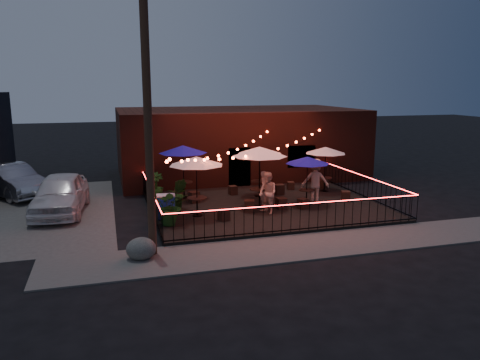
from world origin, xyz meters
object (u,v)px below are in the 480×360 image
object	(u,v)px
cafe_table_5	(326,151)
utility_pole	(148,132)
cooler	(166,206)
cafe_table_2	(260,153)
cafe_table_4	(308,161)
boulder	(141,249)
cafe_table_3	(259,151)
cafe_table_0	(196,162)
cafe_table_1	(183,150)

from	to	relation	value
cafe_table_5	utility_pole	bearing A→B (deg)	-145.36
cooler	cafe_table_5	bearing A→B (deg)	23.65
cafe_table_2	cafe_table_4	bearing A→B (deg)	-4.06
cooler	boulder	distance (m)	4.19
boulder	cafe_table_4	bearing A→B (deg)	30.32
cafe_table_3	cafe_table_5	bearing A→B (deg)	1.88
cooler	boulder	xyz separation A→B (m)	(-1.30, -3.97, -0.28)
utility_pole	cafe_table_2	world-z (taller)	utility_pole
cafe_table_4	cooler	distance (m)	6.53
cafe_table_2	cafe_table_3	bearing A→B (deg)	71.99
cafe_table_2	cafe_table_5	size ratio (longest dim) A/B	1.37
cafe_table_4	cafe_table_0	bearing A→B (deg)	-174.59
utility_pole	cafe_table_5	xyz separation A→B (m)	(9.20, 6.36, -1.80)
cafe_table_3	cafe_table_5	world-z (taller)	cafe_table_3
cafe_table_1	cooler	bearing A→B (deg)	-111.15
cafe_table_1	cafe_table_5	bearing A→B (deg)	-4.47
utility_pole	boulder	size ratio (longest dim) A/B	8.68
cafe_table_3	cooler	bearing A→B (deg)	-151.68
utility_pole	cafe_table_5	distance (m)	11.33
boulder	cafe_table_5	bearing A→B (deg)	34.81
cafe_table_0	cafe_table_5	bearing A→B (deg)	20.92
cafe_table_3	boulder	world-z (taller)	cafe_table_3
cafe_table_0	cafe_table_3	world-z (taller)	cafe_table_0
cooler	boulder	bearing A→B (deg)	-102.42
utility_pole	cafe_table_3	distance (m)	8.61
utility_pole	cafe_table_0	world-z (taller)	utility_pole
cafe_table_5	cafe_table_4	bearing A→B (deg)	-131.63
cafe_table_2	cafe_table_3	xyz separation A→B (m)	(0.63, 1.94, -0.21)
cafe_table_2	cafe_table_4	size ratio (longest dim) A/B	1.30
cooler	cafe_table_4	bearing A→B (deg)	10.07
cafe_table_1	cooler	distance (m)	3.92
cafe_table_1	boulder	world-z (taller)	cafe_table_1
cafe_table_1	cooler	world-z (taller)	cafe_table_1
cooler	boulder	world-z (taller)	cooler
cafe_table_1	cafe_table_5	world-z (taller)	cafe_table_1
cafe_table_0	cooler	bearing A→B (deg)	-179.53
cafe_table_4	boulder	bearing A→B (deg)	-149.68
boulder	cooler	bearing A→B (deg)	71.95
cafe_table_5	cooler	distance (m)	8.87
cafe_table_1	cafe_table_2	world-z (taller)	cafe_table_2
cafe_table_5	boulder	bearing A→B (deg)	-145.19
cafe_table_2	boulder	bearing A→B (deg)	-139.78
cafe_table_0	cafe_table_3	size ratio (longest dim) A/B	1.03
cafe_table_3	boulder	distance (m)	9.17
cafe_table_2	cafe_table_1	bearing A→B (deg)	138.14
cafe_table_4	boulder	world-z (taller)	cafe_table_4
utility_pole	cafe_table_2	distance (m)	6.80
cafe_table_5	cooler	world-z (taller)	cafe_table_5
utility_pole	cafe_table_4	size ratio (longest dim) A/B	3.37
cafe_table_5	cooler	bearing A→B (deg)	-161.98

